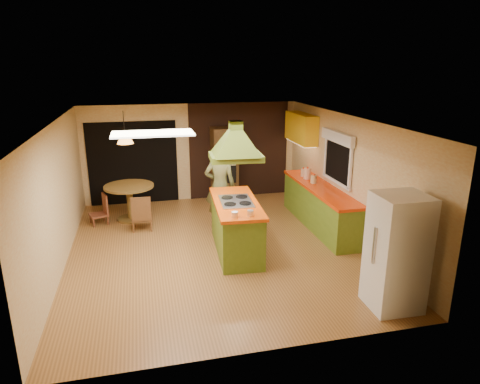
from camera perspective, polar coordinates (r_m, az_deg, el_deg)
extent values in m
plane|color=#976431|center=(8.50, -3.40, -7.39)|extent=(6.50, 6.50, 0.00)
plane|color=beige|center=(11.19, -6.42, 5.26)|extent=(5.50, 0.00, 5.50)
plane|color=beige|center=(5.10, 2.79, -9.27)|extent=(5.50, 0.00, 5.50)
plane|color=beige|center=(8.10, -23.10, -0.58)|extent=(0.00, 6.50, 6.50)
plane|color=beige|center=(8.93, 14.12, 1.84)|extent=(0.00, 6.50, 6.50)
plane|color=silver|center=(7.81, -3.72, 9.56)|extent=(6.50, 6.50, 0.00)
cube|color=#381E14|center=(11.39, -0.12, 5.57)|extent=(2.64, 0.03, 2.50)
cube|color=black|center=(11.14, -14.06, 3.75)|extent=(2.20, 0.03, 2.10)
cube|color=olive|center=(9.55, 10.54, -2.08)|extent=(0.58, 3.00, 0.86)
cube|color=#E53807|center=(9.42, 10.69, 0.57)|extent=(0.62, 3.05, 0.06)
cube|color=yellow|center=(10.68, 8.14, 8.45)|extent=(0.34, 1.40, 0.70)
cube|color=black|center=(9.19, 12.96, 4.28)|extent=(0.03, 1.16, 0.96)
cube|color=white|center=(9.08, 12.87, 7.16)|extent=(0.10, 1.35, 0.22)
cube|color=white|center=(6.52, -11.56, 7.65)|extent=(1.20, 0.60, 0.03)
cube|color=#5A771D|center=(8.17, -0.52, -4.81)|extent=(0.87, 1.97, 0.94)
cube|color=#D84907|center=(8.00, -0.53, -1.49)|extent=(0.94, 2.06, 0.06)
cube|color=silver|center=(7.99, -0.53, -1.23)|extent=(0.64, 0.88, 0.02)
cube|color=#506318|center=(7.77, -0.55, 4.69)|extent=(0.98, 0.73, 0.11)
pyramid|color=#506318|center=(7.67, -0.56, 8.34)|extent=(0.98, 0.73, 0.45)
cube|color=#506318|center=(7.66, -0.56, 8.91)|extent=(0.22, 0.22, 0.14)
imported|color=brown|center=(9.27, -2.68, 0.76)|extent=(0.77, 0.61, 1.83)
cube|color=white|center=(6.62, 20.17, -7.58)|extent=(0.73, 0.69, 1.74)
cube|color=#4F3519|center=(11.09, -2.11, 3.69)|extent=(0.64, 0.59, 1.91)
cube|color=black|center=(10.73, -1.82, 4.89)|extent=(0.49, 0.03, 0.45)
cube|color=black|center=(10.85, -1.79, 2.31)|extent=(0.49, 0.03, 0.45)
cylinder|color=brown|center=(9.98, -14.60, 0.74)|extent=(1.11, 1.11, 0.05)
cylinder|color=brown|center=(10.10, -14.44, -1.39)|extent=(0.14, 0.14, 0.78)
cylinder|color=brown|center=(10.22, -14.28, -3.46)|extent=(0.62, 0.62, 0.05)
cone|color=#FF9E3F|center=(9.75, -15.08, 6.93)|extent=(0.46, 0.46, 0.23)
cylinder|color=beige|center=(9.94, 8.96, 2.43)|extent=(0.19, 0.19, 0.24)
cylinder|color=beige|center=(10.16, 8.45, 2.58)|extent=(0.15, 0.15, 0.17)
cylinder|color=beige|center=(9.62, 9.78, 1.68)|extent=(0.16, 0.16, 0.17)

